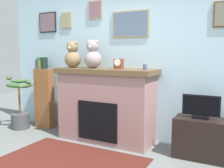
{
  "coord_description": "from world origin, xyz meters",
  "views": [
    {
      "loc": [
        1.61,
        -1.9,
        1.42
      ],
      "look_at": [
        -0.27,
        1.66,
        0.94
      ],
      "focal_mm": 41.02,
      "sensor_mm": 36.0,
      "label": 1
    }
  ],
  "objects_px": {
    "fireplace": "(106,105)",
    "candle_jar": "(145,67)",
    "potted_plant": "(20,109)",
    "bookshelf": "(44,96)",
    "tv_stand": "(200,138)",
    "television": "(201,108)",
    "teddy_bear_grey": "(73,56)",
    "teddy_bear_cream": "(93,55)",
    "mantel_clock": "(119,64)"
  },
  "relations": [
    {
      "from": "television",
      "to": "teddy_bear_grey",
      "type": "relative_size",
      "value": 1.1
    },
    {
      "from": "tv_stand",
      "to": "candle_jar",
      "type": "relative_size",
      "value": 8.27
    },
    {
      "from": "tv_stand",
      "to": "television",
      "type": "bearing_deg",
      "value": -90.0
    },
    {
      "from": "fireplace",
      "to": "television",
      "type": "height_order",
      "value": "fireplace"
    },
    {
      "from": "potted_plant",
      "to": "mantel_clock",
      "type": "height_order",
      "value": "mantel_clock"
    },
    {
      "from": "bookshelf",
      "to": "candle_jar",
      "type": "distance_m",
      "value": 2.16
    },
    {
      "from": "teddy_bear_grey",
      "to": "teddy_bear_cream",
      "type": "xyz_separation_m",
      "value": [
        0.4,
        -0.0,
        0.01
      ]
    },
    {
      "from": "fireplace",
      "to": "candle_jar",
      "type": "xyz_separation_m",
      "value": [
        0.67,
        -0.02,
        0.62
      ]
    },
    {
      "from": "bookshelf",
      "to": "television",
      "type": "bearing_deg",
      "value": -2.02
    },
    {
      "from": "fireplace",
      "to": "tv_stand",
      "type": "distance_m",
      "value": 1.51
    },
    {
      "from": "tv_stand",
      "to": "potted_plant",
      "type": "bearing_deg",
      "value": -177.01
    },
    {
      "from": "television",
      "to": "teddy_bear_cream",
      "type": "relative_size",
      "value": 1.07
    },
    {
      "from": "bookshelf",
      "to": "television",
      "type": "relative_size",
      "value": 2.73
    },
    {
      "from": "candle_jar",
      "to": "teddy_bear_cream",
      "type": "bearing_deg",
      "value": -179.96
    },
    {
      "from": "television",
      "to": "teddy_bear_cream",
      "type": "bearing_deg",
      "value": -179.99
    },
    {
      "from": "television",
      "to": "mantel_clock",
      "type": "xyz_separation_m",
      "value": [
        -1.24,
        -0.0,
        0.56
      ]
    },
    {
      "from": "television",
      "to": "candle_jar",
      "type": "height_order",
      "value": "candle_jar"
    },
    {
      "from": "potted_plant",
      "to": "bookshelf",
      "type": "bearing_deg",
      "value": 36.81
    },
    {
      "from": "potted_plant",
      "to": "teddy_bear_grey",
      "type": "bearing_deg",
      "value": 8.46
    },
    {
      "from": "television",
      "to": "teddy_bear_grey",
      "type": "bearing_deg",
      "value": -179.99
    },
    {
      "from": "television",
      "to": "fireplace",
      "type": "bearing_deg",
      "value": 179.3
    },
    {
      "from": "potted_plant",
      "to": "candle_jar",
      "type": "xyz_separation_m",
      "value": [
        2.43,
        0.17,
        0.84
      ]
    },
    {
      "from": "mantel_clock",
      "to": "teddy_bear_grey",
      "type": "relative_size",
      "value": 0.35
    },
    {
      "from": "potted_plant",
      "to": "tv_stand",
      "type": "xyz_separation_m",
      "value": [
        3.23,
        0.17,
        -0.1
      ]
    },
    {
      "from": "television",
      "to": "candle_jar",
      "type": "relative_size",
      "value": 6.07
    },
    {
      "from": "teddy_bear_cream",
      "to": "potted_plant",
      "type": "bearing_deg",
      "value": -173.75
    },
    {
      "from": "bookshelf",
      "to": "tv_stand",
      "type": "height_order",
      "value": "bookshelf"
    },
    {
      "from": "bookshelf",
      "to": "teddy_bear_grey",
      "type": "relative_size",
      "value": 3.01
    },
    {
      "from": "candle_jar",
      "to": "potted_plant",
      "type": "bearing_deg",
      "value": -176.05
    },
    {
      "from": "tv_stand",
      "to": "candle_jar",
      "type": "bearing_deg",
      "value": -179.92
    },
    {
      "from": "bookshelf",
      "to": "candle_jar",
      "type": "relative_size",
      "value": 16.59
    },
    {
      "from": "tv_stand",
      "to": "teddy_bear_grey",
      "type": "bearing_deg",
      "value": -179.95
    },
    {
      "from": "tv_stand",
      "to": "television",
      "type": "distance_m",
      "value": 0.42
    },
    {
      "from": "television",
      "to": "bookshelf",
      "type": "bearing_deg",
      "value": 177.98
    },
    {
      "from": "candle_jar",
      "to": "mantel_clock",
      "type": "xyz_separation_m",
      "value": [
        -0.43,
        -0.0,
        0.04
      ]
    },
    {
      "from": "fireplace",
      "to": "teddy_bear_cream",
      "type": "height_order",
      "value": "teddy_bear_cream"
    },
    {
      "from": "fireplace",
      "to": "tv_stand",
      "type": "bearing_deg",
      "value": -0.65
    },
    {
      "from": "candle_jar",
      "to": "bookshelf",
      "type": "bearing_deg",
      "value": 177.2
    },
    {
      "from": "television",
      "to": "tv_stand",
      "type": "bearing_deg",
      "value": 90.0
    },
    {
      "from": "candle_jar",
      "to": "teddy_bear_cream",
      "type": "height_order",
      "value": "teddy_bear_cream"
    },
    {
      "from": "television",
      "to": "candle_jar",
      "type": "distance_m",
      "value": 0.96
    },
    {
      "from": "tv_stand",
      "to": "teddy_bear_cream",
      "type": "bearing_deg",
      "value": -179.94
    },
    {
      "from": "mantel_clock",
      "to": "teddy_bear_grey",
      "type": "distance_m",
      "value": 0.88
    },
    {
      "from": "fireplace",
      "to": "candle_jar",
      "type": "bearing_deg",
      "value": -1.52
    },
    {
      "from": "television",
      "to": "candle_jar",
      "type": "bearing_deg",
      "value": 179.99
    },
    {
      "from": "candle_jar",
      "to": "mantel_clock",
      "type": "relative_size",
      "value": 0.52
    },
    {
      "from": "fireplace",
      "to": "teddy_bear_grey",
      "type": "xyz_separation_m",
      "value": [
        -0.64,
        -0.02,
        0.79
      ]
    },
    {
      "from": "teddy_bear_cream",
      "to": "television",
      "type": "bearing_deg",
      "value": 0.01
    },
    {
      "from": "candle_jar",
      "to": "teddy_bear_grey",
      "type": "distance_m",
      "value": 1.31
    },
    {
      "from": "television",
      "to": "teddy_bear_cream",
      "type": "xyz_separation_m",
      "value": [
        -1.71,
        -0.0,
        0.69
      ]
    }
  ]
}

